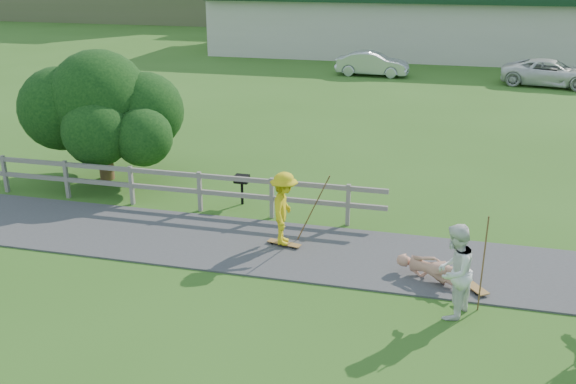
% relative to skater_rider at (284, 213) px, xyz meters
% --- Properties ---
extents(ground, '(260.00, 260.00, 0.00)m').
position_rel_skater_rider_xyz_m(ground, '(-0.76, -1.64, -0.87)').
color(ground, '#305D1A').
rests_on(ground, ground).
extents(path, '(34.00, 3.00, 0.04)m').
position_rel_skater_rider_xyz_m(path, '(-0.76, -0.14, -0.85)').
color(path, '#393A3C').
rests_on(path, ground).
extents(fence, '(15.05, 0.10, 1.10)m').
position_rel_skater_rider_xyz_m(fence, '(-5.38, 1.66, -0.15)').
color(fence, slate).
rests_on(fence, ground).
extents(strip_mall, '(32.50, 10.75, 5.10)m').
position_rel_skater_rider_xyz_m(strip_mall, '(3.24, 33.30, 1.71)').
color(strip_mall, beige).
rests_on(strip_mall, ground).
extents(skater_rider, '(0.77, 1.19, 1.74)m').
position_rel_skater_rider_xyz_m(skater_rider, '(0.00, 0.00, 0.00)').
color(skater_rider, gold).
rests_on(skater_rider, ground).
extents(skater_fallen, '(1.06, 1.61, 0.59)m').
position_rel_skater_rider_xyz_m(skater_fallen, '(3.45, -0.92, -0.58)').
color(skater_fallen, tan).
rests_on(skater_fallen, ground).
extents(spectator_a, '(0.99, 1.10, 1.87)m').
position_rel_skater_rider_xyz_m(spectator_a, '(3.85, -2.19, 0.06)').
color(spectator_a, white).
rests_on(spectator_a, ground).
extents(car_silver, '(4.15, 1.57, 1.35)m').
position_rel_skater_rider_xyz_m(car_silver, '(-0.91, 23.52, -0.20)').
color(car_silver, '#B9BCC2').
rests_on(car_silver, ground).
extents(car_white, '(5.29, 3.19, 1.37)m').
position_rel_skater_rider_xyz_m(car_white, '(8.56, 22.71, -0.19)').
color(car_white, silver).
rests_on(car_white, ground).
extents(tree, '(4.74, 4.74, 3.02)m').
position_rel_skater_rider_xyz_m(tree, '(-6.52, 3.42, 0.64)').
color(tree, black).
rests_on(tree, ground).
extents(bbq, '(0.39, 0.30, 0.84)m').
position_rel_skater_rider_xyz_m(bbq, '(-1.82, 2.40, -0.45)').
color(bbq, black).
rests_on(bbq, ground).
extents(longboard_rider, '(0.85, 0.37, 0.09)m').
position_rel_skater_rider_xyz_m(longboard_rider, '(0.00, 0.00, -0.83)').
color(longboard_rider, '#926030').
rests_on(longboard_rider, ground).
extents(longboard_fallen, '(0.74, 0.91, 0.11)m').
position_rel_skater_rider_xyz_m(longboard_fallen, '(4.25, -1.02, -0.82)').
color(longboard_fallen, '#926030').
rests_on(longboard_fallen, ground).
extents(helmet, '(0.26, 0.26, 0.26)m').
position_rel_skater_rider_xyz_m(helmet, '(4.05, -0.57, -0.74)').
color(helmet, '#B10C0E').
rests_on(helmet, ground).
extents(pole_rider, '(0.03, 0.03, 1.89)m').
position_rel_skater_rider_xyz_m(pole_rider, '(0.60, 0.40, 0.07)').
color(pole_rider, brown).
rests_on(pole_rider, ground).
extents(pole_spec_left, '(0.03, 0.03, 1.97)m').
position_rel_skater_rider_xyz_m(pole_spec_left, '(4.37, -1.87, 0.11)').
color(pole_spec_left, brown).
rests_on(pole_spec_left, ground).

